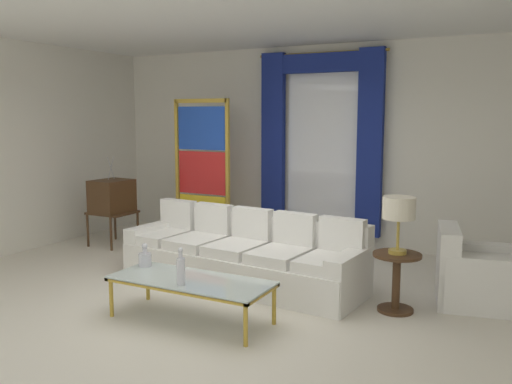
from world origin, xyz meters
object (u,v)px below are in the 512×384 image
Objects in this scene: vintage_tv at (112,198)px; table_lamp_brass at (399,211)px; armchair_white at (473,277)px; bottle_blue_decanter at (145,258)px; stained_glass_divider at (202,176)px; couch_white_long at (245,256)px; bottle_crystal_tall at (181,270)px; coffee_table at (191,282)px; peacock_figurine at (221,238)px; round_side_table at (396,277)px.

table_lamp_brass is (4.48, -0.84, 0.30)m from vintage_tv.
armchair_white is at bearing 42.50° from table_lamp_brass.
vintage_tv reaches higher than bottle_blue_decanter.
bottle_blue_decanter is 2.61m from table_lamp_brass.
table_lamp_brass reaches higher than bottle_blue_decanter.
couch_white_long is at bearing -42.55° from stained_glass_divider.
stained_glass_divider is at bearing 167.11° from armchair_white.
stained_glass_divider is (-1.63, 2.84, 0.50)m from bottle_crystal_tall.
peacock_figurine is at bearing 114.89° from coffee_table.
bottle_crystal_tall is 0.37× the size of armchair_white.
couch_white_long is 5.23× the size of table_lamp_brass.
stained_glass_divider is at bearing 149.18° from peacock_figurine.
coffee_table is at bearing -143.06° from armchair_white.
round_side_table reaches higher than coffee_table.
couch_white_long is 4.97× the size of peacock_figurine.
bottle_crystal_tall is 2.79m from peacock_figurine.
round_side_table is at bearing -10.61° from vintage_tv.
bottle_blue_decanter is 0.11× the size of stained_glass_divider.
couch_white_long is 1.36× the size of stained_glass_divider.
coffee_table is 2.60m from peacock_figurine.
bottle_blue_decanter reaches higher than coffee_table.
peacock_figurine is at bearing 113.68° from bottle_crystal_tall.
vintage_tv is 1.40m from stained_glass_divider.
armchair_white reaches higher than bottle_blue_decanter.
bottle_blue_decanter is 2.56m from round_side_table.
coffee_table is 2.92m from armchair_white.
couch_white_long is 5.01× the size of round_side_table.
round_side_table is (1.68, 1.16, -0.02)m from coffee_table.
vintage_tv is (-2.80, 2.00, 0.35)m from coffee_table.
vintage_tv is 2.26× the size of round_side_table.
couch_white_long reaches higher than round_side_table.
bottle_blue_decanter is at bearing 167.48° from coffee_table.
couch_white_long reaches higher than bottle_blue_decanter.
bottle_blue_decanter is 3.41m from armchair_white.
stained_glass_divider is (-1.60, 2.66, 0.68)m from coffee_table.
armchair_white is at bearing 10.35° from couch_white_long.
coffee_table is 2.04m from round_side_table.
bottle_blue_decanter is at bearing -156.76° from table_lamp_brass.
coffee_table is at bearing -35.52° from vintage_tv.
armchair_white is (2.47, 0.45, -0.02)m from couch_white_long.
peacock_figurine is 1.05× the size of table_lamp_brass.
bottle_blue_decanter is (-0.54, -1.16, 0.19)m from couch_white_long.
table_lamp_brass is (2.35, 1.01, 0.53)m from bottle_blue_decanter.
stained_glass_divider reaches higher than bottle_crystal_tall.
peacock_figurine reaches higher than coffee_table.
bottle_blue_decanter is 0.43× the size of table_lamp_brass.
coffee_table is at bearing -84.23° from couch_white_long.
stained_glass_divider reaches higher than armchair_white.
bottle_crystal_tall is 2.19m from table_lamp_brass.
armchair_white is at bearing 42.50° from round_side_table.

